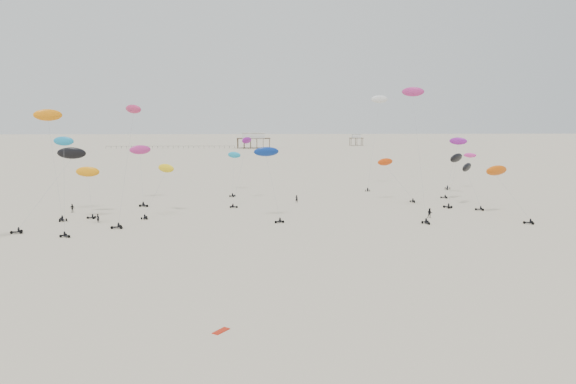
{
  "coord_description": "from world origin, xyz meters",
  "views": [
    {
      "loc": [
        -4.11,
        -4.45,
        19.36
      ],
      "look_at": [
        0.0,
        88.0,
        7.0
      ],
      "focal_mm": 35.0,
      "sensor_mm": 36.0,
      "label": 1
    }
  ],
  "objects_px": {
    "rig_0": "(390,169)",
    "spectator_0": "(98,222)",
    "rig_4": "(416,120)",
    "pavilion_main": "(254,141)",
    "rig_9": "(128,148)",
    "pavilion_small": "(356,140)"
  },
  "relations": [
    {
      "from": "pavilion_main",
      "to": "pavilion_small",
      "type": "height_order",
      "value": "pavilion_main"
    },
    {
      "from": "rig_4",
      "to": "rig_9",
      "type": "relative_size",
      "value": 1.2
    },
    {
      "from": "rig_0",
      "to": "spectator_0",
      "type": "bearing_deg",
      "value": 13.36
    },
    {
      "from": "pavilion_small",
      "to": "rig_0",
      "type": "xyz_separation_m",
      "value": [
        -34.61,
        -256.0,
        3.96
      ]
    },
    {
      "from": "rig_0",
      "to": "rig_9",
      "type": "distance_m",
      "value": 60.76
    },
    {
      "from": "rig_9",
      "to": "pavilion_main",
      "type": "bearing_deg",
      "value": -23.53
    },
    {
      "from": "pavilion_small",
      "to": "rig_4",
      "type": "height_order",
      "value": "rig_4"
    },
    {
      "from": "pavilion_small",
      "to": "rig_0",
      "type": "bearing_deg",
      "value": -97.7
    },
    {
      "from": "pavilion_main",
      "to": "rig_4",
      "type": "distance_m",
      "value": 249.0
    },
    {
      "from": "rig_0",
      "to": "spectator_0",
      "type": "distance_m",
      "value": 65.46
    },
    {
      "from": "spectator_0",
      "to": "pavilion_small",
      "type": "bearing_deg",
      "value": -85.94
    },
    {
      "from": "pavilion_main",
      "to": "rig_4",
      "type": "bearing_deg",
      "value": -81.77
    },
    {
      "from": "pavilion_small",
      "to": "rig_4",
      "type": "distance_m",
      "value": 278.57
    },
    {
      "from": "pavilion_main",
      "to": "rig_9",
      "type": "relative_size",
      "value": 0.97
    },
    {
      "from": "pavilion_main",
      "to": "rig_9",
      "type": "height_order",
      "value": "rig_9"
    },
    {
      "from": "rig_0",
      "to": "spectator_0",
      "type": "xyz_separation_m",
      "value": [
        -60.16,
        -24.68,
        -7.45
      ]
    },
    {
      "from": "rig_0",
      "to": "rig_9",
      "type": "height_order",
      "value": "rig_9"
    },
    {
      "from": "pavilion_small",
      "to": "rig_9",
      "type": "height_order",
      "value": "rig_9"
    },
    {
      "from": "rig_0",
      "to": "spectator_0",
      "type": "relative_size",
      "value": 5.68
    },
    {
      "from": "rig_9",
      "to": "spectator_0",
      "type": "bearing_deg",
      "value": 41.81
    },
    {
      "from": "pavilion_small",
      "to": "spectator_0",
      "type": "distance_m",
      "value": 296.27
    },
    {
      "from": "rig_4",
      "to": "spectator_0",
      "type": "distance_m",
      "value": 63.39
    }
  ]
}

